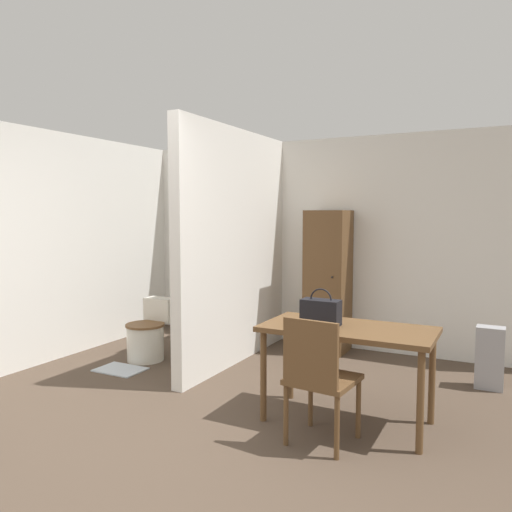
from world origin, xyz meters
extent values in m
plane|color=#4C3D30|center=(0.00, 0.00, 0.00)|extent=(16.00, 16.00, 0.00)
cube|color=white|center=(0.00, 3.48, 1.25)|extent=(5.62, 0.12, 2.50)
cube|color=white|center=(-2.37, 1.71, 1.25)|extent=(0.12, 4.42, 2.50)
cube|color=white|center=(-0.52, 2.33, 1.25)|extent=(0.12, 2.17, 2.50)
cube|color=brown|center=(1.04, 1.31, 0.73)|extent=(1.29, 0.66, 0.04)
cylinder|color=brown|center=(0.45, 1.05, 0.35)|extent=(0.05, 0.05, 0.71)
cylinder|color=brown|center=(1.62, 1.05, 0.35)|extent=(0.05, 0.05, 0.71)
cylinder|color=brown|center=(0.45, 1.58, 0.35)|extent=(0.05, 0.05, 0.71)
cylinder|color=brown|center=(1.62, 1.58, 0.35)|extent=(0.05, 0.05, 0.71)
cube|color=brown|center=(0.98, 0.92, 0.45)|extent=(0.48, 0.48, 0.04)
cube|color=brown|center=(0.96, 0.71, 0.69)|extent=(0.40, 0.07, 0.44)
cylinder|color=brown|center=(0.81, 1.13, 0.22)|extent=(0.04, 0.04, 0.43)
cylinder|color=brown|center=(1.19, 1.09, 0.22)|extent=(0.04, 0.04, 0.43)
cylinder|color=brown|center=(0.78, 0.75, 0.22)|extent=(0.04, 0.04, 0.43)
cylinder|color=brown|center=(1.15, 0.71, 0.22)|extent=(0.04, 0.04, 0.43)
cylinder|color=silver|center=(-1.41, 1.89, 0.19)|extent=(0.40, 0.40, 0.38)
cylinder|color=brown|center=(-1.41, 1.89, 0.39)|extent=(0.42, 0.42, 0.02)
cube|color=silver|center=(-1.41, 2.16, 0.52)|extent=(0.35, 0.18, 0.27)
cube|color=black|center=(0.83, 1.28, 0.85)|extent=(0.30, 0.14, 0.20)
torus|color=black|center=(0.83, 1.28, 0.95)|extent=(0.18, 0.01, 0.18)
cube|color=brown|center=(0.24, 3.17, 0.82)|extent=(0.46, 0.45, 1.65)
sphere|color=black|center=(0.37, 2.94, 0.90)|extent=(0.02, 0.02, 0.02)
cube|color=#B2BCC6|center=(-1.41, 1.49, 0.01)|extent=(0.49, 0.34, 0.01)
cube|color=#9E9EA3|center=(1.99, 2.64, 0.29)|extent=(0.24, 0.17, 0.58)
camera|label=1|loc=(2.12, -2.33, 1.61)|focal=35.00mm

